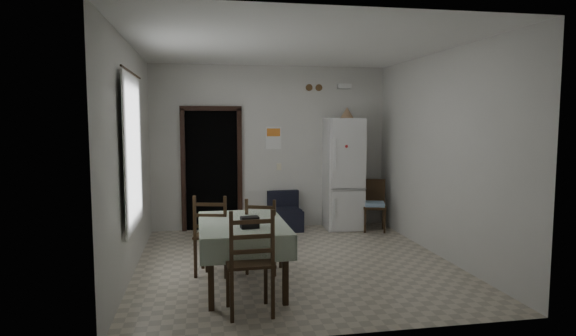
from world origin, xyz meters
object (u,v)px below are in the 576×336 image
(corner_chair, at_px, (374,206))
(dining_chair_far_right, at_px, (264,234))
(dining_table, at_px, (243,255))
(fridge, at_px, (343,174))
(navy_seat, at_px, (285,211))
(dining_chair_near_head, at_px, (249,260))
(dining_chair_far_left, at_px, (214,234))

(corner_chair, relative_size, dining_chair_far_right, 0.93)
(corner_chair, xyz_separation_m, dining_table, (-2.52, -2.44, -0.06))
(fridge, distance_m, navy_seat, 1.24)
(fridge, bearing_deg, dining_chair_near_head, -116.74)
(dining_chair_near_head, bearing_deg, dining_chair_far_left, -79.00)
(dining_chair_far_left, height_order, dining_chair_far_right, dining_chair_far_left)
(dining_chair_far_left, xyz_separation_m, dining_chair_near_head, (0.32, -1.33, 0.03))
(dining_chair_far_left, relative_size, dining_chair_far_right, 1.06)
(dining_table, bearing_deg, corner_chair, 43.42)
(dining_chair_near_head, bearing_deg, dining_chair_far_right, -106.18)
(dining_table, height_order, dining_chair_far_right, dining_chair_far_right)
(corner_chair, height_order, dining_table, corner_chair)
(fridge, xyz_separation_m, dining_table, (-2.04, -2.76, -0.60))
(fridge, distance_m, dining_chair_far_right, 2.85)
(dining_chair_far_left, bearing_deg, navy_seat, -106.75)
(corner_chair, bearing_deg, navy_seat, -174.75)
(fridge, xyz_separation_m, navy_seat, (-1.06, 0.00, -0.65))
(dining_chair_far_left, height_order, dining_chair_near_head, dining_chair_near_head)
(dining_table, relative_size, dining_chair_far_right, 1.53)
(corner_chair, height_order, dining_chair_far_left, dining_chair_far_left)
(dining_chair_near_head, bearing_deg, dining_table, -92.26)
(navy_seat, height_order, dining_table, dining_table)
(navy_seat, relative_size, dining_chair_far_right, 0.71)
(dining_table, bearing_deg, dining_chair_far_right, 58.32)
(dining_chair_far_left, bearing_deg, corner_chair, -132.59)
(navy_seat, bearing_deg, dining_chair_near_head, -109.70)
(navy_seat, xyz_separation_m, corner_chair, (1.54, -0.31, 0.11))
(dining_chair_near_head, bearing_deg, navy_seat, -107.96)
(dining_table, relative_size, dining_chair_near_head, 1.36)
(dining_chair_far_left, bearing_deg, dining_chair_near_head, 117.31)
(dining_chair_far_left, bearing_deg, dining_table, 133.23)
(dining_chair_far_right, bearing_deg, fridge, -106.14)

